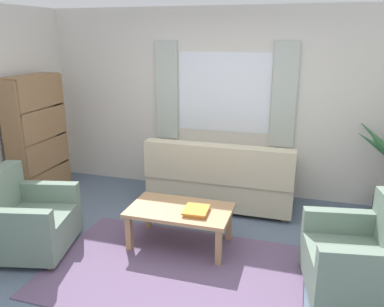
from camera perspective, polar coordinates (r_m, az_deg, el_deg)
name	(u,v)px	position (r m, az deg, el deg)	size (l,w,h in m)	color
ground_plane	(173,271)	(3.99, -2.80, -16.84)	(6.24, 6.24, 0.00)	slate
wall_back	(224,103)	(5.57, 4.79, 7.46)	(5.32, 0.12, 2.60)	silver
window_with_curtains	(223,93)	(5.47, 4.65, 8.87)	(1.98, 0.07, 1.40)	white
area_rug	(173,270)	(3.99, -2.80, -16.77)	(2.48, 1.64, 0.01)	#604C6B
couch	(221,180)	(5.19, 4.30, -3.92)	(1.90, 0.82, 0.92)	#BCB293
armchair_left	(25,220)	(4.50, -23.40, -8.98)	(0.99, 1.00, 0.88)	slate
armchair_right	(362,259)	(3.81, 23.75, -13.99)	(0.95, 0.96, 0.88)	slate
coffee_table	(180,213)	(4.23, -1.77, -8.78)	(1.10, 0.64, 0.44)	#A87F56
book_stack_on_table	(196,211)	(4.09, 0.62, -8.42)	(0.26, 0.30, 0.05)	orange
bookshelf	(42,144)	(5.75, -21.25, 1.37)	(0.30, 0.94, 1.72)	olive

